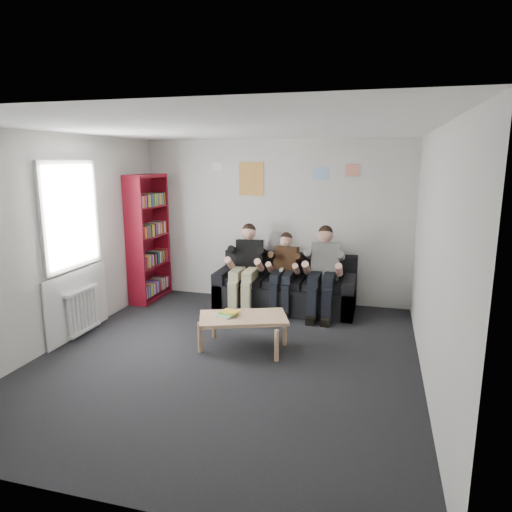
{
  "coord_description": "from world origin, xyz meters",
  "views": [
    {
      "loc": [
        1.69,
        -4.9,
        2.37
      ],
      "look_at": [
        0.0,
        1.3,
        1.0
      ],
      "focal_mm": 32.0,
      "sensor_mm": 36.0,
      "label": 1
    }
  ],
  "objects_px": {
    "coffee_table": "(243,320)",
    "person_left": "(246,268)",
    "bookshelf": "(149,238)",
    "person_middle": "(284,273)",
    "sofa": "(286,289)",
    "person_right": "(323,272)"
  },
  "relations": [
    {
      "from": "sofa",
      "to": "person_left",
      "type": "height_order",
      "value": "person_left"
    },
    {
      "from": "bookshelf",
      "to": "coffee_table",
      "type": "xyz_separation_m",
      "value": [
        2.17,
        -1.66,
        -0.68
      ]
    },
    {
      "from": "person_left",
      "to": "coffee_table",
      "type": "bearing_deg",
      "value": -81.15
    },
    {
      "from": "bookshelf",
      "to": "coffee_table",
      "type": "relative_size",
      "value": 1.96
    },
    {
      "from": "bookshelf",
      "to": "person_middle",
      "type": "distance_m",
      "value": 2.4
    },
    {
      "from": "sofa",
      "to": "bookshelf",
      "type": "distance_m",
      "value": 2.48
    },
    {
      "from": "sofa",
      "to": "coffee_table",
      "type": "relative_size",
      "value": 2.03
    },
    {
      "from": "sofa",
      "to": "coffee_table",
      "type": "distance_m",
      "value": 1.78
    },
    {
      "from": "sofa",
      "to": "coffee_table",
      "type": "bearing_deg",
      "value": -96.09
    },
    {
      "from": "person_middle",
      "to": "person_right",
      "type": "bearing_deg",
      "value": 2.84
    },
    {
      "from": "coffee_table",
      "to": "person_left",
      "type": "bearing_deg",
      "value": 105.21
    },
    {
      "from": "sofa",
      "to": "bookshelf",
      "type": "xyz_separation_m",
      "value": [
        -2.36,
        -0.11,
        0.76
      ]
    },
    {
      "from": "sofa",
      "to": "person_right",
      "type": "relative_size",
      "value": 1.6
    },
    {
      "from": "bookshelf",
      "to": "person_left",
      "type": "height_order",
      "value": "bookshelf"
    },
    {
      "from": "bookshelf",
      "to": "sofa",
      "type": "bearing_deg",
      "value": 3.11
    },
    {
      "from": "bookshelf",
      "to": "person_middle",
      "type": "relative_size",
      "value": 1.71
    },
    {
      "from": "bookshelf",
      "to": "person_right",
      "type": "bearing_deg",
      "value": -1.38
    },
    {
      "from": "person_left",
      "to": "person_right",
      "type": "distance_m",
      "value": 1.23
    },
    {
      "from": "sofa",
      "to": "person_middle",
      "type": "bearing_deg",
      "value": -90.0
    },
    {
      "from": "bookshelf",
      "to": "person_left",
      "type": "relative_size",
      "value": 1.56
    },
    {
      "from": "bookshelf",
      "to": "coffee_table",
      "type": "bearing_deg",
      "value": -36.99
    },
    {
      "from": "coffee_table",
      "to": "person_left",
      "type": "xyz_separation_m",
      "value": [
        -0.43,
        1.56,
        0.29
      ]
    }
  ]
}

